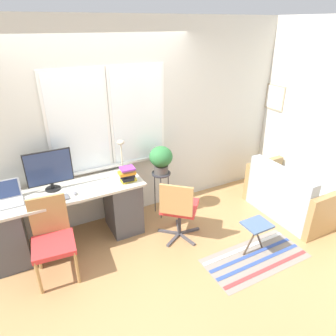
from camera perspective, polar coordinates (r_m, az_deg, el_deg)
The scene contains 17 objects.
ground_plane at distance 4.11m, azimuth -8.07°, elevation -13.59°, with size 14.00×14.00×0.00m, color tan.
wall_back_with_window at distance 4.02m, azimuth -12.55°, elevation 7.27°, with size 9.00×0.12×2.70m.
wall_right_with_picture at distance 5.04m, azimuth 23.39°, elevation 9.51°, with size 0.08×9.00×2.70m.
desk at distance 4.00m, azimuth -18.35°, elevation -8.73°, with size 1.90×0.59×0.78m.
laptop at distance 3.82m, azimuth -28.63°, elevation -5.22°, with size 0.36×0.30×0.23m.
monitor at distance 3.79m, azimuth -21.68°, elevation -0.27°, with size 0.53×0.18×0.50m.
keyboard at distance 3.66m, azimuth -21.04°, elevation -5.70°, with size 0.34×0.13×0.02m.
mouse at distance 3.70m, azimuth -17.28°, elevation -4.61°, with size 0.04×0.07×0.03m.
desk_lamp at distance 3.99m, azimuth -8.87°, elevation 3.04°, with size 0.15×0.15×0.46m.
book_stack at distance 3.80m, azimuth -7.74°, elevation -1.19°, with size 0.22×0.17×0.20m.
desk_chair_wooden at distance 3.59m, azimuth -21.16°, elevation -12.23°, with size 0.48×0.49×0.92m.
office_chair_swivel at distance 3.84m, azimuth 2.05°, elevation -7.56°, with size 0.62×0.62×0.88m.
couch_loveseat at distance 4.79m, azimuth 22.06°, elevation -5.08°, with size 0.70×1.27×0.79m.
plant_stand at distance 4.26m, azimuth -1.31°, elevation -1.92°, with size 0.27×0.27×0.69m.
potted_plant at distance 4.12m, azimuth -1.35°, elevation 1.87°, with size 0.32×0.32×0.39m.
floor_rug_striped at distance 3.98m, azimuth 16.31°, elevation -16.14°, with size 1.29×0.60×0.01m.
folding_stool at distance 3.85m, azimuth 16.53°, elevation -10.77°, with size 0.33×0.27×0.43m.
Camera 1 is at (-0.96, -3.03, 2.61)m, focal length 32.00 mm.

